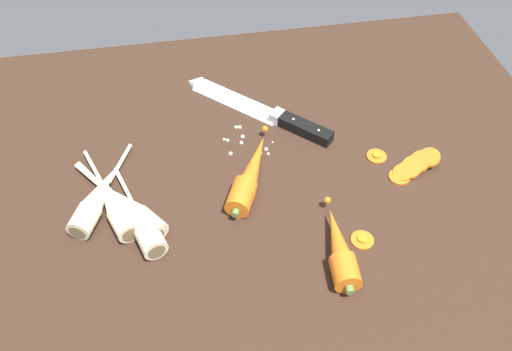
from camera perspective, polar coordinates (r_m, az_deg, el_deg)
name	(u,v)px	position (r cm, az deg, el deg)	size (l,w,h in cm)	color
ground_plane	(254,180)	(96.44, -0.21, -0.54)	(120.00, 90.00, 4.00)	#332116
chefs_knife	(253,107)	(107.14, -0.34, 7.38)	(27.16, 26.69, 4.18)	silver
whole_carrot	(249,175)	(91.80, -0.79, 0.05)	(11.00, 20.38, 4.20)	orange
whole_carrot_second	(340,249)	(83.11, 9.03, -7.88)	(5.19, 18.11, 4.20)	orange
parsnip_front	(130,209)	(89.52, -13.51, -3.50)	(15.88, 20.03, 4.00)	beige
parsnip_mid_left	(142,222)	(87.34, -12.26, -4.92)	(8.66, 19.95, 4.00)	beige
parsnip_mid_right	(114,204)	(90.82, -15.11, -2.98)	(10.31, 21.94, 4.00)	beige
parsnip_back	(129,210)	(89.42, -13.62, -3.61)	(15.09, 20.85, 4.00)	beige
parsnip_outer	(96,200)	(92.20, -16.91, -2.55)	(10.67, 20.49, 4.00)	beige
carrot_slice_stack	(414,166)	(98.76, 16.69, 0.96)	(10.07, 6.00, 3.68)	orange
carrot_slice_stray_near	(362,239)	(86.99, 11.43, -6.79)	(3.74, 3.74, 0.70)	orange
carrot_slice_stray_mid	(377,156)	(99.89, 12.97, 2.02)	(3.69, 3.69, 0.70)	orange
mince_crumbs	(245,141)	(100.27, -1.22, 3.75)	(9.44, 8.96, 0.85)	beige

